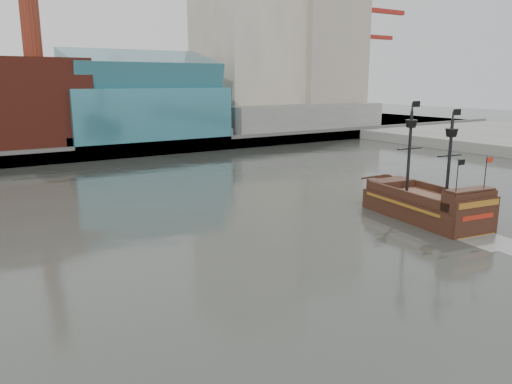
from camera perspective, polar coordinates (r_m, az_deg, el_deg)
ground at (r=36.28m, az=12.91°, el=-9.30°), size 400.00×400.00×0.00m
promenade_far at (r=118.35m, az=-20.98°, el=5.81°), size 220.00×60.00×2.00m
seawall at (r=89.88m, az=-16.91°, el=4.38°), size 220.00×1.00×2.60m
skyline at (r=112.27m, az=-18.39°, el=17.75°), size 149.00×45.00×62.00m
crane_a at (r=147.41m, az=11.82°, el=14.62°), size 22.50×4.00×32.25m
crane_b at (r=161.18m, az=11.70°, el=13.17°), size 19.10×4.00×26.25m
pirate_ship at (r=51.72m, az=18.79°, el=-1.75°), size 7.17×16.89×12.25m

